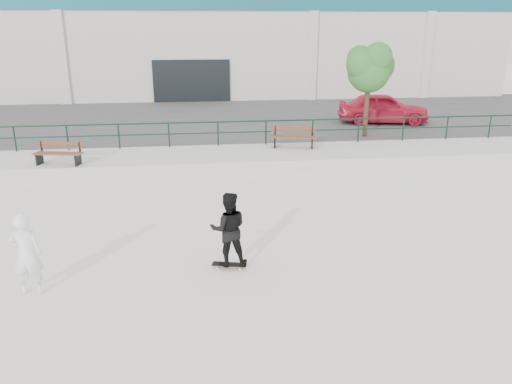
{
  "coord_description": "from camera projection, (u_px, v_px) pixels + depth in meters",
  "views": [
    {
      "loc": [
        0.02,
        -9.53,
        5.2
      ],
      "look_at": [
        1.47,
        2.0,
        1.35
      ],
      "focal_mm": 35.0,
      "sensor_mm": 36.0,
      "label": 1
    }
  ],
  "objects": [
    {
      "name": "seated_skater",
      "position": [
        26.0,
        254.0,
        9.98
      ],
      "size": [
        0.66,
        0.45,
        1.75
      ],
      "primitive_type": "imported",
      "rotation": [
        0.0,
        0.0,
        3.1
      ],
      "color": "white",
      "rests_on": "ground"
    },
    {
      "name": "railing",
      "position": [
        193.0,
        129.0,
        20.39
      ],
      "size": [
        28.0,
        0.06,
        1.03
      ],
      "color": "#12311E",
      "rests_on": "ledge"
    },
    {
      "name": "bench_right",
      "position": [
        294.0,
        137.0,
        20.36
      ],
      "size": [
        1.89,
        0.89,
        0.84
      ],
      "rotation": [
        0.0,
        0.0,
        -0.21
      ],
      "color": "#502D1B",
      "rests_on": "ledge"
    },
    {
      "name": "parking_strip",
      "position": [
        193.0,
        121.0,
        27.48
      ],
      "size": [
        60.0,
        14.0,
        0.5
      ],
      "primitive_type": "cube",
      "color": "#3C3C3C",
      "rests_on": "ground"
    },
    {
      "name": "ledge",
      "position": [
        195.0,
        160.0,
        19.47
      ],
      "size": [
        30.0,
        3.0,
        0.5
      ],
      "primitive_type": "cube",
      "color": "beige",
      "rests_on": "ground"
    },
    {
      "name": "standing_skater",
      "position": [
        229.0,
        229.0,
        11.03
      ],
      "size": [
        0.84,
        0.66,
        1.71
      ],
      "primitive_type": "imported",
      "rotation": [
        0.0,
        0.0,
        3.13
      ],
      "color": "black",
      "rests_on": "skateboard"
    },
    {
      "name": "bench_left",
      "position": [
        59.0,
        154.0,
        17.85
      ],
      "size": [
        1.78,
        0.84,
        0.79
      ],
      "rotation": [
        0.0,
        0.0,
        -0.21
      ],
      "color": "#502D1B",
      "rests_on": "ledge"
    },
    {
      "name": "red_car",
      "position": [
        383.0,
        108.0,
        25.4
      ],
      "size": [
        4.79,
        2.68,
        1.54
      ],
      "primitive_type": "imported",
      "rotation": [
        0.0,
        0.0,
        1.37
      ],
      "color": "#B8162E",
      "rests_on": "parking_strip"
    },
    {
      "name": "tree",
      "position": [
        370.0,
        66.0,
        21.59
      ],
      "size": [
        2.31,
        2.05,
        4.11
      ],
      "color": "#4B3B25",
      "rests_on": "parking_strip"
    },
    {
      "name": "commercial_building",
      "position": [
        190.0,
        35.0,
        39.29
      ],
      "size": [
        44.2,
        16.33,
        8.0
      ],
      "color": "beige",
      "rests_on": "ground"
    },
    {
      "name": "ground",
      "position": [
        199.0,
        284.0,
        10.61
      ],
      "size": [
        120.0,
        120.0,
        0.0
      ],
      "primitive_type": "plane",
      "color": "white",
      "rests_on": "ground"
    },
    {
      "name": "skateboard",
      "position": [
        229.0,
        265.0,
        11.31
      ],
      "size": [
        0.81,
        0.39,
        0.09
      ],
      "rotation": [
        0.0,
        0.0,
        -0.25
      ],
      "color": "black",
      "rests_on": "ground"
    }
  ]
}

